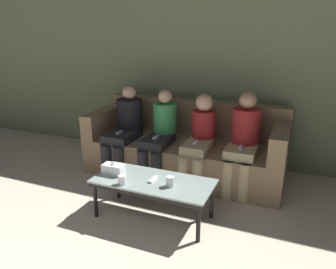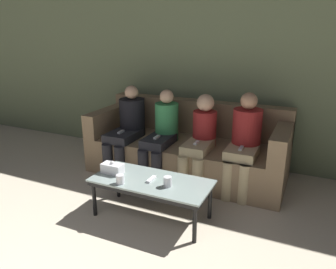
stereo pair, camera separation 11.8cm
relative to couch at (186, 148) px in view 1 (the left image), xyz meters
name	(u,v)px [view 1 (the left image)]	position (x,y,z in m)	size (l,w,h in m)	color
wall_back	(202,68)	(0.00, 0.57, 0.98)	(12.00, 0.06, 2.60)	#707F5B
couch	(186,148)	(0.00, 0.00, 0.00)	(2.49, 1.00, 0.90)	#897051
coffee_table	(153,184)	(0.08, -1.18, 0.04)	(1.17, 0.53, 0.41)	#8C9E99
cup_near_left	(122,180)	(-0.16, -1.37, 0.13)	(0.08, 0.08, 0.09)	silver
cup_near_right	(170,181)	(0.28, -1.24, 0.13)	(0.08, 0.08, 0.10)	silver
tissue_box	(113,169)	(-0.36, -1.20, 0.13)	(0.22, 0.12, 0.13)	white
game_remote	(153,179)	(0.08, -1.18, 0.09)	(0.04, 0.15, 0.02)	white
seated_person_left_end	(126,126)	(-0.76, -0.23, 0.28)	(0.34, 0.71, 1.11)	#28282D
seated_person_mid_left	(161,133)	(-0.25, -0.25, 0.26)	(0.31, 0.69, 1.10)	#28282D
seated_person_mid_right	(200,138)	(0.25, -0.25, 0.26)	(0.31, 0.67, 1.08)	tan
seated_person_right_end	(244,139)	(0.76, -0.21, 0.29)	(0.33, 0.64, 1.14)	tan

